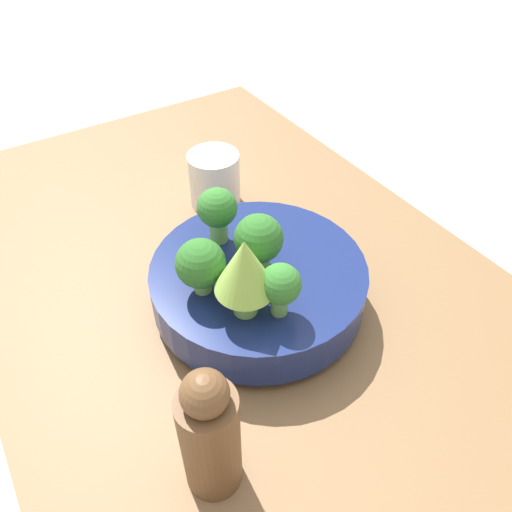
# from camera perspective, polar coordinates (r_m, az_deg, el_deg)

# --- Properties ---
(ground_plane) EXTENTS (6.00, 6.00, 0.00)m
(ground_plane) POSITION_cam_1_polar(r_m,az_deg,el_deg) (0.69, -0.10, -7.59)
(ground_plane) COLOR #ADA89E
(table) EXTENTS (1.15, 0.65, 0.05)m
(table) POSITION_cam_1_polar(r_m,az_deg,el_deg) (0.68, -0.10, -6.34)
(table) COLOR brown
(table) RESTS_ON ground_plane
(bowl) EXTENTS (0.27, 0.27, 0.07)m
(bowl) POSITION_cam_1_polar(r_m,az_deg,el_deg) (0.63, -0.00, -3.23)
(bowl) COLOR navy
(bowl) RESTS_ON table
(broccoli_floret_left) EXTENTS (0.05, 0.05, 0.07)m
(broccoli_floret_left) POSITION_cam_1_polar(r_m,az_deg,el_deg) (0.53, 2.80, -3.43)
(broccoli_floret_left) COLOR #609347
(broccoli_floret_left) RESTS_ON bowl
(broccoli_floret_right) EXTENTS (0.05, 0.05, 0.08)m
(broccoli_floret_right) POSITION_cam_1_polar(r_m,az_deg,el_deg) (0.62, -4.45, 5.21)
(broccoli_floret_right) COLOR #6BA34C
(broccoli_floret_right) RESTS_ON bowl
(romanesco_piece_far) EXTENTS (0.07, 0.07, 0.10)m
(romanesco_piece_far) POSITION_cam_1_polar(r_m,az_deg,el_deg) (0.51, -1.30, -1.47)
(romanesco_piece_far) COLOR #6BA34C
(romanesco_piece_far) RESTS_ON bowl
(broccoli_floret_center) EXTENTS (0.06, 0.06, 0.08)m
(broccoli_floret_center) POSITION_cam_1_polar(r_m,az_deg,el_deg) (0.58, -0.00, 1.68)
(broccoli_floret_center) COLOR #609347
(broccoli_floret_center) RESTS_ON bowl
(broccoli_floret_back) EXTENTS (0.06, 0.06, 0.07)m
(broccoli_floret_back) POSITION_cam_1_polar(r_m,az_deg,el_deg) (0.56, -6.35, -0.96)
(broccoli_floret_back) COLOR #6BA34C
(broccoli_floret_back) RESTS_ON bowl
(cup) EXTENTS (0.08, 0.08, 0.09)m
(cup) POSITION_cam_1_polar(r_m,az_deg,el_deg) (0.80, -4.77, 8.75)
(cup) COLOR silver
(cup) RESTS_ON table
(pepper_mill) EXTENTS (0.05, 0.05, 0.16)m
(pepper_mill) POSITION_cam_1_polar(r_m,az_deg,el_deg) (0.47, -5.30, -19.71)
(pepper_mill) COLOR brown
(pepper_mill) RESTS_ON table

